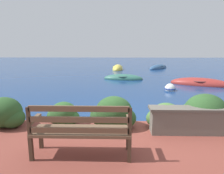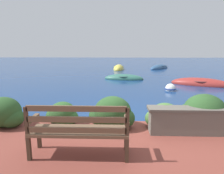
{
  "view_description": "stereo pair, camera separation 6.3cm",
  "coord_description": "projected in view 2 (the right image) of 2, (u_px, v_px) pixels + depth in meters",
  "views": [
    {
      "loc": [
        -0.44,
        -4.75,
        2.01
      ],
      "look_at": [
        -0.64,
        3.13,
        0.48
      ],
      "focal_mm": 32.0,
      "sensor_mm": 36.0,
      "label": 1
    },
    {
      "loc": [
        -0.37,
        -4.75,
        2.01
      ],
      "look_at": [
        -0.64,
        3.13,
        0.48
      ],
      "focal_mm": 32.0,
      "sensor_mm": 36.0,
      "label": 2
    }
  ],
  "objects": [
    {
      "name": "hedge_clump_right",
      "position": [
        165.0,
        117.0,
        4.52
      ],
      "size": [
        0.86,
        0.62,
        0.58
      ],
      "color": "#426B33",
      "rests_on": "patio_terrace"
    },
    {
      "name": "rowboat_mid",
      "position": [
        124.0,
        79.0,
        13.13
      ],
      "size": [
        2.67,
        1.29,
        0.61
      ],
      "rotation": [
        0.0,
        0.0,
        2.99
      ],
      "color": "#336B5B",
      "rests_on": "ground_plane"
    },
    {
      "name": "stone_wall",
      "position": [
        193.0,
        120.0,
        4.23
      ],
      "size": [
        1.93,
        0.39,
        0.57
      ],
      "color": "#666056",
      "rests_on": "patio_terrace"
    },
    {
      "name": "rowboat_nearest",
      "position": [
        200.0,
        84.0,
        11.08
      ],
      "size": [
        3.28,
        2.18,
        0.71
      ],
      "rotation": [
        0.0,
        0.0,
        2.72
      ],
      "color": "#9E2D28",
      "rests_on": "ground_plane"
    },
    {
      "name": "hedge_clump_far_right",
      "position": [
        203.0,
        114.0,
        4.48
      ],
      "size": [
        1.17,
        0.84,
        0.79
      ],
      "color": "#284C23",
      "rests_on": "patio_terrace"
    },
    {
      "name": "hedge_clump_centre",
      "position": [
        112.0,
        114.0,
        4.57
      ],
      "size": [
        1.06,
        0.77,
        0.72
      ],
      "color": "#284C23",
      "rests_on": "patio_terrace"
    },
    {
      "name": "mooring_buoy",
      "position": [
        170.0,
        89.0,
        9.65
      ],
      "size": [
        0.55,
        0.55,
        0.5
      ],
      "color": "white",
      "rests_on": "ground_plane"
    },
    {
      "name": "rowboat_outer",
      "position": [
        159.0,
        68.0,
        20.08
      ],
      "size": [
        2.73,
        3.24,
        0.73
      ],
      "rotation": [
        0.0,
        0.0,
        0.94
      ],
      "color": "#2D517A",
      "rests_on": "ground_plane"
    },
    {
      "name": "rowboat_far",
      "position": [
        119.0,
        69.0,
        19.04
      ],
      "size": [
        1.19,
        2.54,
        0.87
      ],
      "rotation": [
        0.0,
        0.0,
        4.61
      ],
      "color": "#DBC64C",
      "rests_on": "ground_plane"
    },
    {
      "name": "hedge_clump_far_left",
      "position": [
        3.0,
        114.0,
        4.61
      ],
      "size": [
        1.02,
        0.74,
        0.7
      ],
      "color": "#284C23",
      "rests_on": "patio_terrace"
    },
    {
      "name": "ground_plane",
      "position": [
        133.0,
        129.0,
        5.03
      ],
      "size": [
        80.0,
        80.0,
        0.0
      ],
      "color": "navy"
    },
    {
      "name": "hedge_clump_left",
      "position": [
        62.0,
        114.0,
        4.77
      ],
      "size": [
        0.8,
        0.58,
        0.54
      ],
      "color": "#2D5628",
      "rests_on": "patio_terrace"
    },
    {
      "name": "park_bench",
      "position": [
        79.0,
        129.0,
        3.28
      ],
      "size": [
        1.65,
        0.48,
        0.93
      ],
      "rotation": [
        0.0,
        0.0,
        0.01
      ],
      "color": "#433123",
      "rests_on": "patio_terrace"
    }
  ]
}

